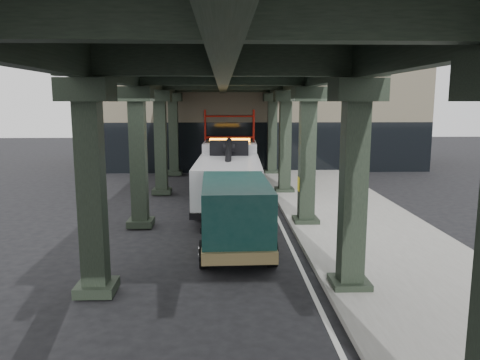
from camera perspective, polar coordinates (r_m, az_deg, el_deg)
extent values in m
plane|color=black|center=(15.22, -0.46, -7.64)|extent=(90.00, 90.00, 0.00)
cube|color=gray|center=(17.81, 14.04, -5.12)|extent=(5.00, 40.00, 0.15)
cube|color=silver|center=(17.27, 5.02, -5.57)|extent=(0.12, 38.00, 0.01)
cube|color=black|center=(11.14, 13.63, -1.06)|extent=(0.55, 0.55, 5.00)
cube|color=black|center=(10.96, 14.10, 10.58)|extent=(1.10, 1.10, 0.50)
cube|color=black|center=(11.78, 13.18, -12.22)|extent=(0.90, 0.90, 0.24)
cube|color=black|center=(16.93, 8.18, 2.67)|extent=(0.55, 0.55, 5.00)
cube|color=black|center=(16.81, 8.36, 10.31)|extent=(1.10, 1.10, 0.50)
cube|color=black|center=(17.35, 7.99, -4.95)|extent=(0.90, 0.90, 0.24)
cube|color=black|center=(22.82, 5.51, 4.49)|extent=(0.55, 0.55, 5.00)
cube|color=black|center=(22.74, 5.60, 10.14)|extent=(1.10, 1.10, 0.50)
cube|color=black|center=(23.14, 5.42, -1.25)|extent=(0.90, 0.90, 0.24)
cube|color=black|center=(28.76, 3.94, 5.55)|extent=(0.55, 0.55, 5.00)
cube|color=black|center=(28.70, 3.99, 10.03)|extent=(1.10, 1.10, 0.50)
cube|color=black|center=(29.02, 3.88, 0.97)|extent=(0.90, 0.90, 0.24)
cube|color=black|center=(11.13, -17.64, -1.25)|extent=(0.55, 0.55, 5.00)
cube|color=black|center=(10.95, -18.24, 10.39)|extent=(1.10, 1.10, 0.50)
cube|color=black|center=(11.77, -17.05, -12.41)|extent=(0.90, 0.90, 0.24)
cube|color=black|center=(16.92, -12.27, 2.55)|extent=(0.55, 0.55, 5.00)
cube|color=black|center=(16.81, -12.54, 10.19)|extent=(1.10, 1.10, 0.50)
cube|color=black|center=(17.35, -11.99, -5.07)|extent=(0.90, 0.90, 0.24)
cube|color=black|center=(22.82, -9.64, 4.39)|extent=(0.55, 0.55, 5.00)
cube|color=black|center=(22.73, -9.80, 10.05)|extent=(1.10, 1.10, 0.50)
cube|color=black|center=(23.14, -9.48, -1.34)|extent=(0.90, 0.90, 0.24)
cube|color=black|center=(28.76, -8.09, 5.47)|extent=(0.55, 0.55, 5.00)
cube|color=black|center=(28.69, -8.20, 9.96)|extent=(1.10, 1.10, 0.50)
cube|color=black|center=(29.02, -7.99, 0.90)|extent=(0.90, 0.90, 0.24)
cube|color=black|center=(16.84, 8.43, 13.03)|extent=(0.35, 32.00, 1.10)
cube|color=black|center=(16.84, -12.64, 12.91)|extent=(0.35, 32.00, 1.10)
cube|color=black|center=(16.57, -2.11, 13.18)|extent=(0.35, 32.00, 1.10)
cube|color=black|center=(16.63, -2.12, 15.59)|extent=(7.40, 32.00, 0.30)
cube|color=#C6B793|center=(34.62, 1.92, 8.72)|extent=(22.00, 10.00, 8.00)
cylinder|color=red|center=(29.56, -4.21, 4.68)|extent=(0.08, 0.08, 4.00)
cylinder|color=red|center=(28.77, -4.27, 4.54)|extent=(0.08, 0.08, 4.00)
cylinder|color=red|center=(29.60, 1.62, 4.71)|extent=(0.08, 0.08, 4.00)
cylinder|color=red|center=(28.81, 1.72, 4.57)|extent=(0.08, 0.08, 4.00)
cylinder|color=red|center=(29.65, -1.29, 2.77)|extent=(3.00, 0.08, 0.08)
cylinder|color=red|center=(29.52, -1.30, 5.28)|extent=(3.00, 0.08, 0.08)
cylinder|color=red|center=(29.45, -1.31, 7.80)|extent=(3.00, 0.08, 0.08)
cube|color=black|center=(19.94, -1.36, -1.32)|extent=(1.32, 7.96, 0.26)
cube|color=silver|center=(22.46, -1.23, 2.23)|extent=(2.57, 2.62, 1.90)
cube|color=silver|center=(23.63, -1.17, 1.31)|extent=(2.51, 0.82, 0.95)
cube|color=black|center=(22.66, -1.22, 3.64)|extent=(2.37, 1.45, 0.90)
cube|color=silver|center=(18.62, -1.45, 0.05)|extent=(2.71, 5.37, 1.48)
cube|color=orange|center=(22.14, -1.25, 4.88)|extent=(1.91, 0.36, 0.17)
cube|color=black|center=(20.58, -1.33, 3.93)|extent=(1.71, 0.69, 0.63)
cylinder|color=black|center=(18.71, -1.44, 2.56)|extent=(0.38, 3.70, 1.42)
cube|color=black|center=(16.20, -1.64, -5.21)|extent=(0.37, 1.49, 0.19)
cube|color=black|center=(15.50, -1.71, -6.10)|extent=(1.70, 0.32, 0.19)
cylinder|color=black|center=(22.98, -4.10, -0.29)|extent=(0.41, 1.17, 1.16)
cylinder|color=silver|center=(22.98, -4.10, -0.29)|extent=(0.43, 0.65, 0.64)
cylinder|color=black|center=(22.94, 1.70, -0.28)|extent=(0.41, 1.17, 1.16)
cylinder|color=silver|center=(22.94, 1.70, -0.28)|extent=(0.43, 0.65, 0.64)
cylinder|color=black|center=(19.56, -4.80, -2.03)|extent=(0.41, 1.17, 1.16)
cylinder|color=silver|center=(19.56, -4.80, -2.03)|extent=(0.43, 0.65, 0.64)
cylinder|color=black|center=(19.51, 2.03, -2.04)|extent=(0.41, 1.17, 1.16)
cylinder|color=silver|center=(19.51, 2.03, -2.04)|extent=(0.43, 0.65, 0.64)
cylinder|color=black|center=(18.22, -5.14, -2.90)|extent=(0.41, 1.17, 1.16)
cylinder|color=silver|center=(18.22, -5.14, -2.90)|extent=(0.43, 0.65, 0.64)
cylinder|color=black|center=(18.17, 2.19, -2.91)|extent=(0.41, 1.17, 1.16)
cylinder|color=silver|center=(18.17, 2.19, -2.91)|extent=(0.43, 0.65, 0.64)
cube|color=#103935|center=(16.62, -0.98, -3.02)|extent=(1.93, 1.07, 0.84)
cube|color=#103935|center=(14.05, -0.54, -3.80)|extent=(2.05, 4.22, 1.81)
cube|color=#98814D|center=(14.60, -0.61, -6.30)|extent=(2.11, 5.25, 0.33)
cube|color=black|center=(16.11, -0.94, -0.72)|extent=(1.82, 0.44, 0.77)
cube|color=black|center=(14.22, -0.60, -1.72)|extent=(2.06, 3.39, 0.51)
cube|color=silver|center=(17.18, -1.05, -3.87)|extent=(1.86, 0.15, 0.28)
cylinder|color=black|center=(16.68, -4.17, -4.74)|extent=(0.28, 0.79, 0.78)
cylinder|color=silver|center=(16.68, -4.17, -4.74)|extent=(0.31, 0.44, 0.43)
cylinder|color=black|center=(16.75, 2.21, -4.65)|extent=(0.28, 0.79, 0.78)
cylinder|color=silver|center=(16.75, 2.21, -4.65)|extent=(0.31, 0.44, 0.43)
cylinder|color=black|center=(12.93, -4.38, -9.00)|extent=(0.28, 0.79, 0.78)
cylinder|color=silver|center=(12.93, -4.38, -9.00)|extent=(0.31, 0.44, 0.43)
cylinder|color=black|center=(13.03, 3.91, -8.85)|extent=(0.28, 0.79, 0.78)
cylinder|color=silver|center=(13.03, 3.91, -8.85)|extent=(0.31, 0.44, 0.43)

